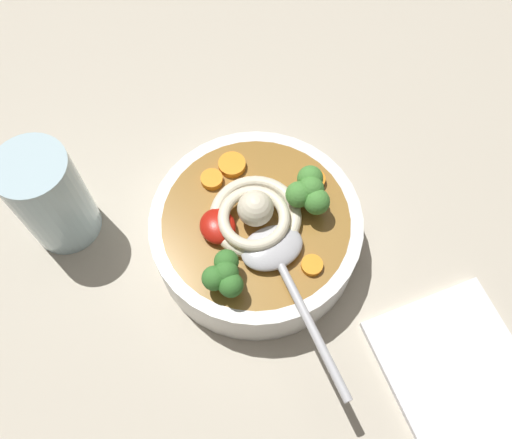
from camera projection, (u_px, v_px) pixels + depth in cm
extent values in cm
cube|color=#BCB29E|center=(280.00, 255.00, 59.00)|extent=(107.07, 107.07, 3.65)
cylinder|color=white|center=(256.00, 232.00, 55.10)|extent=(20.95, 20.95, 5.70)
cylinder|color=olive|center=(256.00, 231.00, 54.90)|extent=(18.43, 18.43, 5.25)
torus|color=beige|center=(255.00, 216.00, 52.02)|extent=(8.91, 8.91, 1.23)
torus|color=beige|center=(254.00, 218.00, 50.84)|extent=(9.55, 9.55, 1.11)
sphere|color=beige|center=(255.00, 208.00, 50.60)|extent=(3.46, 3.46, 3.46)
ellipsoid|color=#B7B7BC|center=(272.00, 248.00, 50.33)|extent=(4.56, 6.12, 1.60)
cylinder|color=#B7B7BC|center=(308.00, 320.00, 47.25)|extent=(15.02, 1.20, 0.80)
ellipsoid|color=#B2190F|center=(218.00, 226.00, 51.29)|extent=(3.78, 3.40, 1.70)
cylinder|color=#7A9E60|center=(227.00, 280.00, 49.11)|extent=(1.15, 1.15, 1.23)
sphere|color=#38752D|center=(226.00, 273.00, 47.55)|extent=(2.25, 2.25, 2.25)
sphere|color=#38752D|center=(231.00, 285.00, 47.26)|extent=(2.25, 2.25, 2.25)
sphere|color=#38752D|center=(226.00, 262.00, 48.14)|extent=(2.25, 2.25, 2.25)
sphere|color=#38752D|center=(214.00, 278.00, 47.50)|extent=(2.25, 2.25, 2.25)
cylinder|color=#7A9E60|center=(309.00, 199.00, 52.79)|extent=(1.28, 1.28, 1.38)
sphere|color=#478938|center=(311.00, 189.00, 51.05)|extent=(2.52, 2.52, 2.52)
sphere|color=#478938|center=(316.00, 201.00, 50.73)|extent=(2.52, 2.52, 2.52)
sphere|color=#478938|center=(310.00, 178.00, 51.70)|extent=(2.52, 2.52, 2.52)
sphere|color=#478938|center=(299.00, 194.00, 50.99)|extent=(2.52, 2.52, 2.52)
cylinder|color=orange|center=(312.00, 265.00, 50.08)|extent=(2.04, 2.04, 0.61)
cylinder|color=orange|center=(314.00, 180.00, 54.10)|extent=(2.28, 2.28, 0.77)
cylinder|color=orange|center=(232.00, 165.00, 54.95)|extent=(2.78, 2.78, 0.73)
cylinder|color=orange|center=(212.00, 179.00, 54.16)|extent=(2.21, 2.21, 0.74)
cylinder|color=silver|center=(50.00, 198.00, 53.29)|extent=(7.08, 7.08, 12.00)
cube|color=white|center=(465.00, 386.00, 50.62)|extent=(18.18, 13.43, 0.80)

